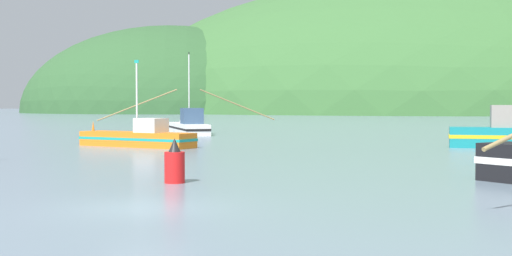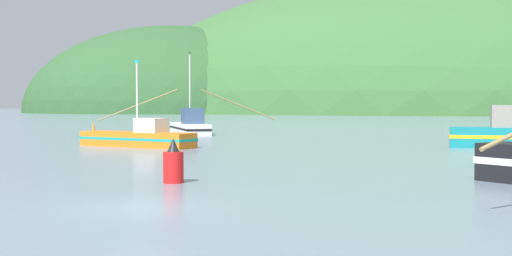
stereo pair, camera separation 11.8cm
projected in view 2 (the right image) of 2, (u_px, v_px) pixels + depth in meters
name	position (u px, v px, depth m)	size (l,w,h in m)	color
ground_plane	(141.00, 208.00, 18.99)	(600.00, 600.00, 0.00)	slate
hill_mid_right	(413.00, 112.00, 233.67)	(203.41, 162.72, 86.54)	#386633
hill_far_left	(170.00, 112.00, 216.06)	(94.04, 75.23, 53.40)	#2D562D
fishing_boat_orange	(138.00, 138.00, 45.82)	(8.77, 3.99, 5.72)	orange
fishing_boat_white	(190.00, 126.00, 64.83)	(14.32, 9.89, 7.63)	white
channel_buoy	(173.00, 164.00, 25.03)	(0.73, 0.73, 1.62)	red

